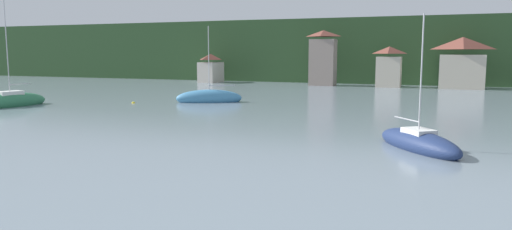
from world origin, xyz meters
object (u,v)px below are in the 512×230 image
object	(u,v)px
shore_building_westcentral	(323,59)
shore_building_eastcentral	(462,63)
sailboat_mid_2	(418,143)
shore_building_west	(211,68)
sailboat_far_0	(10,102)
sailboat_far_4	(209,98)
mooring_buoy_near	(133,103)
shore_building_central	(389,67)

from	to	relation	value
shore_building_westcentral	shore_building_eastcentral	distance (m)	22.93
shore_building_eastcentral	sailboat_mid_2	bearing A→B (deg)	-94.20
shore_building_west	sailboat_far_0	xyz separation A→B (m)	(-0.80, -46.76, -2.19)
sailboat_far_0	sailboat_far_4	bearing A→B (deg)	133.27
sailboat_far_0	sailboat_far_4	world-z (taller)	sailboat_far_0
shore_building_westcentral	sailboat_far_4	xyz separation A→B (m)	(-5.62, -33.67, -4.29)
shore_building_westcentral	sailboat_mid_2	bearing A→B (deg)	-70.76
shore_building_west	mooring_buoy_near	size ratio (longest dim) A/B	14.05
shore_building_eastcentral	sailboat_far_4	size ratio (longest dim) A/B	0.88
mooring_buoy_near	sailboat_far_4	bearing A→B (deg)	29.77
shore_building_west	sailboat_far_4	xyz separation A→B (m)	(17.26, -34.74, -2.25)
shore_building_central	sailboat_far_0	distance (m)	57.82
shore_building_west	shore_building_westcentral	bearing A→B (deg)	-2.67
shore_building_west	sailboat_mid_2	xyz separation A→B (m)	(41.71, -55.01, -2.33)
shore_building_central	sailboat_mid_2	xyz separation A→B (m)	(7.38, -54.10, -2.94)
shore_building_westcentral	sailboat_far_0	bearing A→B (deg)	-117.40
shore_building_west	sailboat_mid_2	distance (m)	69.08
shore_building_westcentral	shore_building_eastcentral	world-z (taller)	shore_building_westcentral
mooring_buoy_near	shore_building_westcentral	bearing A→B (deg)	70.81
shore_building_west	shore_building_eastcentral	xyz separation A→B (m)	(45.77, 0.22, 1.35)
sailboat_far_4	sailboat_far_0	bearing A→B (deg)	5.34
sailboat_far_0	mooring_buoy_near	xyz separation A→B (m)	(10.45, 7.67, -0.53)
shore_building_eastcentral	sailboat_far_0	world-z (taller)	sailboat_far_0
sailboat_far_0	shore_building_west	bearing A→B (deg)	-171.35
sailboat_mid_2	mooring_buoy_near	size ratio (longest dim) A/B	21.33
mooring_buoy_near	shore_building_eastcentral	bearing A→B (deg)	47.42
shore_building_eastcentral	sailboat_far_4	world-z (taller)	sailboat_far_4
shore_building_westcentral	shore_building_central	size ratio (longest dim) A/B	1.42
mooring_buoy_near	shore_building_central	bearing A→B (deg)	57.12
shore_building_central	shore_building_westcentral	bearing A→B (deg)	-179.24
shore_building_central	shore_building_eastcentral	distance (m)	11.52
shore_building_central	mooring_buoy_near	bearing A→B (deg)	-122.88
shore_building_westcentral	sailboat_far_4	world-z (taller)	shore_building_westcentral
shore_building_central	shore_building_eastcentral	xyz separation A→B (m)	(11.44, 1.13, 0.74)
sailboat_far_4	sailboat_mid_2	bearing A→B (deg)	112.02
shore_building_central	mooring_buoy_near	distance (m)	45.58
shore_building_westcentral	sailboat_far_4	distance (m)	34.41
shore_building_central	sailboat_mid_2	distance (m)	54.68
shore_building_eastcentral	sailboat_far_0	distance (m)	66.24
sailboat_far_0	mooring_buoy_near	distance (m)	12.97
sailboat_mid_2	sailboat_far_4	bearing A→B (deg)	-167.57
shore_building_central	shore_building_eastcentral	bearing A→B (deg)	5.65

